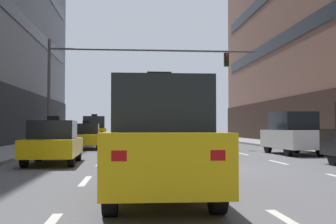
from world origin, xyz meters
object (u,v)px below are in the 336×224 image
Objects in this scene: taxi_driving_4 at (198,137)px; car_parked_2 at (292,133)px; taxi_driving_1 at (94,130)px; taxi_driving_6 at (54,143)px; traffic_signal_0 at (119,71)px; taxi_driving_5 at (86,136)px; taxi_driving_0 at (159,141)px; taxi_driving_2 at (170,133)px; taxi_driving_3 at (147,136)px.

car_parked_2 reaches higher than taxi_driving_4.
taxi_driving_1 reaches higher than taxi_driving_6.
traffic_signal_0 is at bearing 146.70° from car_parked_2.
taxi_driving_0 is at bearing -80.01° from taxi_driving_5.
taxi_driving_3 is at bearing -97.35° from taxi_driving_2.
taxi_driving_2 is 15.63m from taxi_driving_4.
taxi_driving_6 reaches higher than taxi_driving_4.
taxi_driving_1 is 1.07× the size of car_parked_2.
taxi_driving_5 is 0.33× the size of traffic_signal_0.
car_parked_2 reaches higher than taxi_driving_2.
taxi_driving_4 is at bearing 53.70° from taxi_driving_6.
taxi_driving_2 reaches higher than taxi_driving_4.
taxi_driving_0 is 0.35× the size of traffic_signal_0.
taxi_driving_6 is at bearing -157.52° from car_parked_2.
car_parked_2 reaches higher than taxi_driving_6.
taxi_driving_0 is 1.07× the size of taxi_driving_4.
taxi_driving_0 reaches higher than taxi_driving_6.
taxi_driving_1 is 9.73m from traffic_signal_0.
taxi_driving_3 is at bearing -72.68° from taxi_driving_5.
taxi_driving_6 is at bearing -126.30° from taxi_driving_4.
taxi_driving_6 is at bearing -101.56° from traffic_signal_0.
taxi_driving_3 is at bearing -79.50° from taxi_driving_1.
taxi_driving_5 is 0.99× the size of taxi_driving_6.
taxi_driving_5 is at bearing 89.48° from taxi_driving_6.
taxi_driving_1 is 1.06× the size of taxi_driving_2.
taxi_driving_1 reaches higher than car_parked_2.
taxi_driving_3 is (3.52, -18.97, -0.10)m from taxi_driving_1.
traffic_signal_0 is at bearing 97.36° from taxi_driving_3.
taxi_driving_2 is 1.03× the size of taxi_driving_4.
taxi_driving_0 reaches higher than taxi_driving_4.
taxi_driving_1 is at bearing 100.50° from taxi_driving_3.
traffic_signal_0 is (-1.32, 10.24, 3.80)m from taxi_driving_3.
taxi_driving_0 reaches higher than taxi_driving_2.
taxi_driving_5 is at bearing 150.40° from car_parked_2.
taxi_driving_0 is at bearing -82.66° from taxi_driving_1.
traffic_signal_0 is at bearing 169.57° from taxi_driving_4.
taxi_driving_0 is at bearing -66.96° from taxi_driving_6.
car_parked_2 is (10.87, -14.43, -0.07)m from taxi_driving_1.
traffic_signal_0 reaches higher than taxi_driving_1.
taxi_driving_4 is 6.28m from traffic_signal_0.
taxi_driving_3 reaches higher than car_parked_2.
traffic_signal_0 is (-4.55, -14.75, 4.00)m from taxi_driving_2.
traffic_signal_0 is (2.08, 10.15, 4.02)m from taxi_driving_6.
taxi_driving_4 is (3.50, 17.09, -0.32)m from taxi_driving_0.
taxi_driving_6 is (-0.10, -10.51, 0.01)m from taxi_driving_5.
taxi_driving_2 is 20.87m from car_parked_2.
taxi_driving_0 is 1.04× the size of taxi_driving_2.
taxi_driving_5 is at bearing 99.99° from taxi_driving_0.
car_parked_2 is (7.36, 4.54, 0.03)m from taxi_driving_3.
taxi_driving_5 is at bearing -88.55° from taxi_driving_1.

